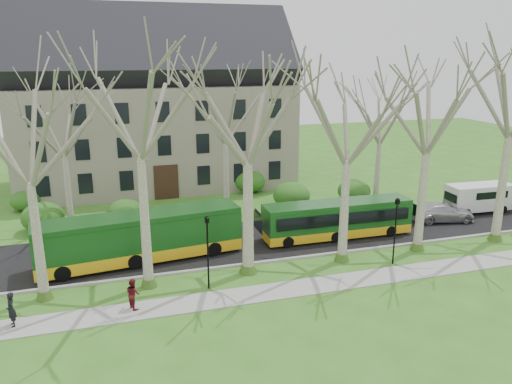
{
  "coord_description": "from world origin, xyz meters",
  "views": [
    {
      "loc": [
        -10.99,
        -26.71,
        13.08
      ],
      "look_at": [
        -1.95,
        3.0,
        4.35
      ],
      "focal_mm": 35.0,
      "sensor_mm": 36.0,
      "label": 1
    }
  ],
  "objects_px": {
    "bus_follow": "(337,219)",
    "bus_lead": "(141,237)",
    "van_a": "(479,198)",
    "sedan": "(442,212)",
    "pedestrian_a": "(11,310)",
    "pedestrian_b": "(133,294)"
  },
  "relations": [
    {
      "from": "pedestrian_a",
      "to": "van_a",
      "type": "bearing_deg",
      "value": 87.97
    },
    {
      "from": "bus_follow",
      "to": "pedestrian_a",
      "type": "distance_m",
      "value": 21.75
    },
    {
      "from": "bus_lead",
      "to": "pedestrian_b",
      "type": "height_order",
      "value": "bus_lead"
    },
    {
      "from": "bus_lead",
      "to": "pedestrian_b",
      "type": "relative_size",
      "value": 7.81
    },
    {
      "from": "bus_lead",
      "to": "van_a",
      "type": "distance_m",
      "value": 28.02
    },
    {
      "from": "bus_follow",
      "to": "pedestrian_a",
      "type": "xyz_separation_m",
      "value": [
        -20.72,
        -6.61,
        -0.48
      ]
    },
    {
      "from": "van_a",
      "to": "sedan",
      "type": "bearing_deg",
      "value": -163.46
    },
    {
      "from": "bus_lead",
      "to": "sedan",
      "type": "relative_size",
      "value": 2.55
    },
    {
      "from": "sedan",
      "to": "pedestrian_a",
      "type": "distance_m",
      "value": 31.2
    },
    {
      "from": "bus_follow",
      "to": "van_a",
      "type": "relative_size",
      "value": 1.99
    },
    {
      "from": "bus_lead",
      "to": "van_a",
      "type": "xyz_separation_m",
      "value": [
        27.94,
        2.07,
        -0.42
      ]
    },
    {
      "from": "sedan",
      "to": "pedestrian_b",
      "type": "height_order",
      "value": "pedestrian_b"
    },
    {
      "from": "bus_lead",
      "to": "bus_follow",
      "type": "xyz_separation_m",
      "value": [
        13.97,
        0.2,
        -0.25
      ]
    },
    {
      "from": "bus_follow",
      "to": "bus_lead",
      "type": "bearing_deg",
      "value": -178.43
    },
    {
      "from": "sedan",
      "to": "van_a",
      "type": "height_order",
      "value": "van_a"
    },
    {
      "from": "sedan",
      "to": "pedestrian_a",
      "type": "bearing_deg",
      "value": 114.63
    },
    {
      "from": "bus_lead",
      "to": "pedestrian_a",
      "type": "bearing_deg",
      "value": -143.35
    },
    {
      "from": "sedan",
      "to": "van_a",
      "type": "relative_size",
      "value": 0.92
    },
    {
      "from": "bus_follow",
      "to": "pedestrian_b",
      "type": "xyz_separation_m",
      "value": [
        -14.89,
        -6.52,
        -0.54
      ]
    },
    {
      "from": "sedan",
      "to": "pedestrian_a",
      "type": "height_order",
      "value": "pedestrian_a"
    },
    {
      "from": "bus_lead",
      "to": "van_a",
      "type": "bearing_deg",
      "value": -2.65
    },
    {
      "from": "bus_follow",
      "to": "pedestrian_b",
      "type": "distance_m",
      "value": 16.27
    }
  ]
}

